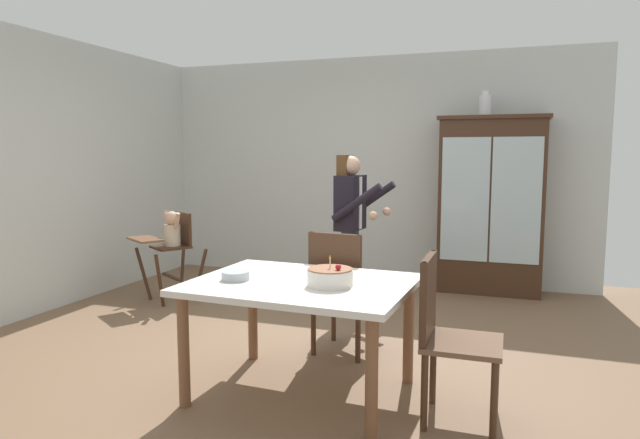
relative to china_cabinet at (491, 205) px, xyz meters
The scene contains 12 objects.
ground_plane 2.95m from the china_cabinet, 121.71° to the right, with size 6.24×6.24×0.00m, color brown.
wall_back 1.53m from the china_cabinet, 169.78° to the left, with size 5.32×0.06×2.70m, color silver.
wall_left 4.74m from the china_cabinet, 149.96° to the right, with size 0.06×5.32×2.70m, color silver.
china_cabinet is the anchor object (origin of this frame).
ceramic_vase 1.09m from the china_cabinet, behind, with size 0.13×0.13×0.27m.
high_chair_with_toddler 3.48m from the china_cabinet, 154.86° to the right, with size 0.79×0.84×0.95m.
adult_person 1.79m from the china_cabinet, 133.15° to the right, with size 0.53×0.51×1.53m.
dining_table 3.35m from the china_cabinet, 107.58° to the right, with size 1.41×1.11×0.74m.
birthday_cake 3.33m from the china_cabinet, 103.93° to the right, with size 0.28×0.28×0.19m.
serving_bowl 3.58m from the china_cabinet, 113.46° to the right, with size 0.18×0.18×0.06m, color #B2BCC6.
dining_chair_far_side 2.66m from the china_cabinet, 111.95° to the right, with size 0.49×0.49×0.96m.
dining_chair_right_end 3.26m from the china_cabinet, 91.91° to the right, with size 0.44×0.44×0.96m.
Camera 1 is at (1.70, -4.03, 1.54)m, focal length 31.26 mm.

